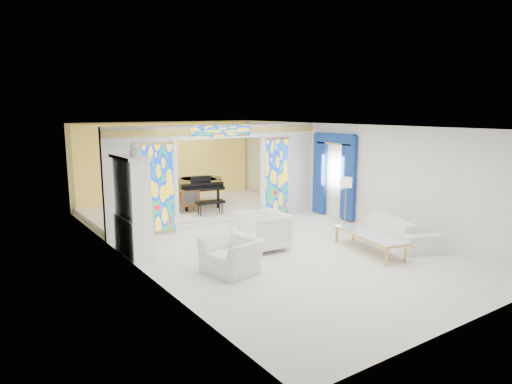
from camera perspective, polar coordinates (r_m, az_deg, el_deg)
floor at (r=12.38m, az=0.28°, el=-5.83°), size 12.00×12.00×0.00m
ceiling at (r=11.90m, az=0.29°, el=8.19°), size 7.00×12.00×0.02m
wall_back at (r=17.28m, az=-11.09°, el=3.64°), size 7.00×0.02×3.00m
wall_front at (r=7.97m, az=25.63°, el=-4.75°), size 7.00×0.02×3.00m
wall_left at (r=10.50m, az=-15.66°, el=-0.71°), size 0.02×12.00×3.00m
wall_right at (r=14.30m, az=11.92°, el=2.28°), size 0.02×12.00×3.00m
partition_wall at (r=13.70m, az=-4.45°, el=2.77°), size 7.00×0.22×3.00m
stained_glass_left at (r=12.78m, az=-12.11°, el=0.43°), size 0.90×0.04×2.40m
stained_glass_right at (r=14.77m, az=2.62°, el=1.95°), size 0.90×0.04×2.40m
stained_glass_transom at (r=13.51m, az=-4.30°, el=7.64°), size 2.00×0.04×0.34m
alcove_platform at (r=15.80m, az=-8.18°, el=-2.06°), size 6.80×3.80×0.18m
gold_curtain_back at (r=17.17m, az=-10.93°, el=3.61°), size 6.70×0.10×2.90m
chandelier at (r=15.47m, az=-7.58°, el=6.90°), size 0.48×0.48×0.30m
blue_drapes at (r=14.71m, az=9.70°, el=2.87°), size 0.14×1.85×2.65m
china_cabinet at (r=11.20m, az=-15.19°, el=-1.74°), size 0.56×1.46×2.72m
armchair_left at (r=9.83m, az=-3.04°, el=-7.90°), size 1.20×1.31×0.73m
armchair_right at (r=11.31m, az=1.05°, el=-4.93°), size 1.09×1.07×0.93m
sofa at (r=12.57m, az=17.94°, el=-4.45°), size 1.81×2.56×0.70m
side_table at (r=10.63m, az=-2.85°, el=-6.29°), size 0.62×0.62×0.62m
vase at (r=10.55m, az=-2.86°, el=-4.66°), size 0.24×0.24×0.20m
coffee_table at (r=11.44m, az=13.94°, el=-5.25°), size 1.01×2.18×0.47m
floor_lamp at (r=13.74m, az=11.18°, el=0.90°), size 0.44×0.44×1.46m
grand_piano at (r=15.82m, az=-7.14°, el=1.05°), size 2.03×2.84×1.10m
tv_console at (r=14.78m, az=-8.44°, el=-0.71°), size 0.65×0.47×0.72m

